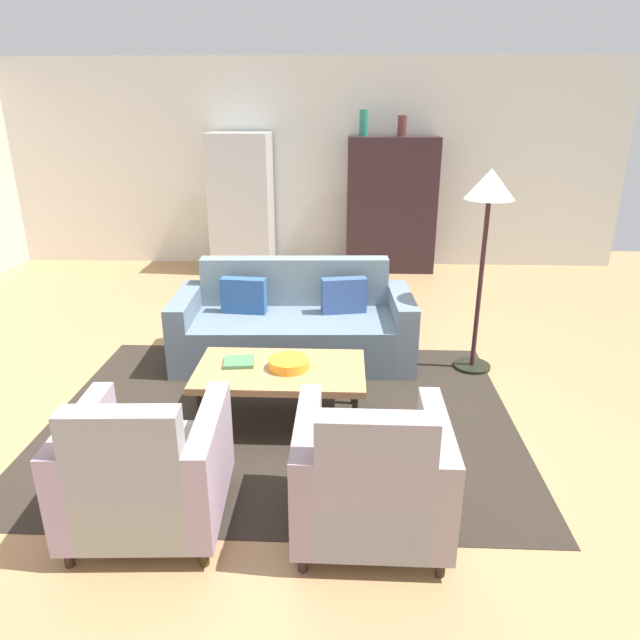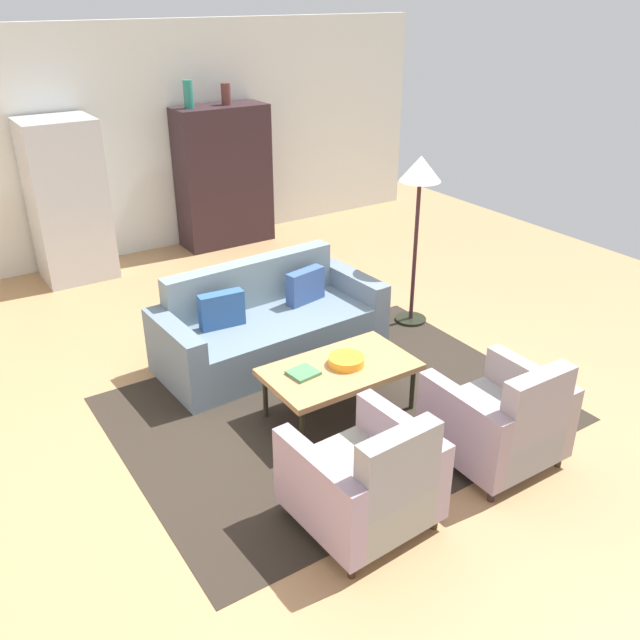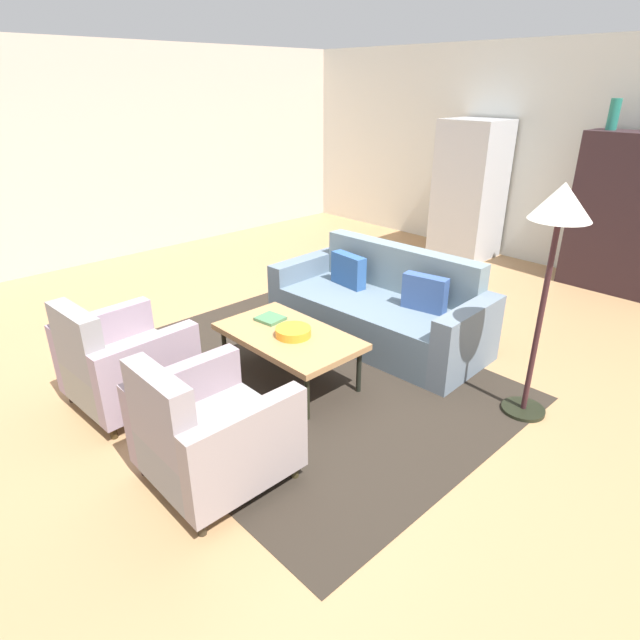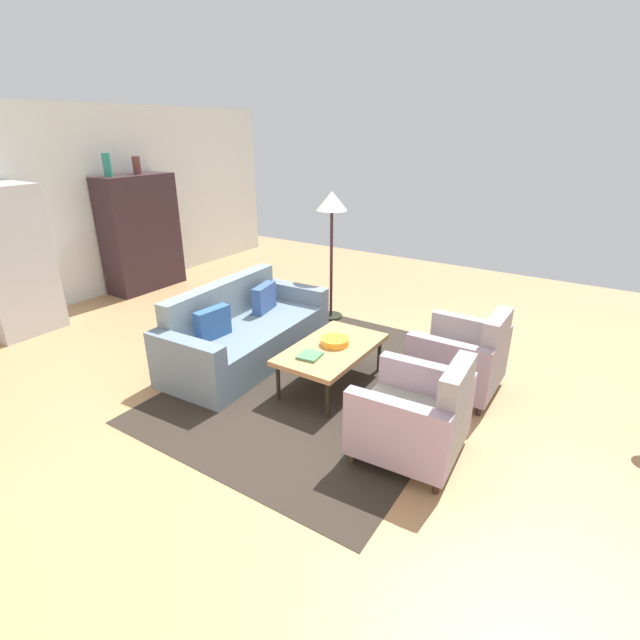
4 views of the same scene
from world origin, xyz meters
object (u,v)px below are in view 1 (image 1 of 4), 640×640
object	(u,v)px
book_stack	(239,362)
floor_lamp	(488,204)
vase_tall	(364,123)
vase_round	(402,126)
armchair_left	(145,475)
armchair_right	(371,481)
refrigerator	(242,204)
coffee_table	(281,373)
fruit_bowl	(289,364)
couch	(294,326)
cabinet	(391,205)

from	to	relation	value
book_stack	floor_lamp	xyz separation A→B (m)	(1.90, 0.93, 1.00)
vase_tall	vase_round	distance (m)	0.50
armchair_left	vase_round	bearing A→B (deg)	68.79
armchair_right	floor_lamp	world-z (taller)	floor_lamp
refrigerator	coffee_table	bearing A→B (deg)	-76.91
fruit_bowl	vase_round	world-z (taller)	vase_round
armchair_left	armchair_right	distance (m)	1.20
armchair_left	refrigerator	size ratio (longest dim) A/B	0.48
fruit_bowl	refrigerator	world-z (taller)	refrigerator
armchair_left	coffee_table	bearing A→B (deg)	59.86
couch	vase_tall	size ratio (longest dim) A/B	6.45
armchair_left	fruit_bowl	world-z (taller)	armchair_left
floor_lamp	book_stack	bearing A→B (deg)	-153.98
armchair_right	floor_lamp	xyz separation A→B (m)	(0.99, 2.15, 1.10)
coffee_table	vase_tall	xyz separation A→B (m)	(0.67, 4.23, 1.57)
armchair_left	floor_lamp	xyz separation A→B (m)	(2.19, 2.15, 1.10)
armchair_right	refrigerator	distance (m)	5.55
armchair_right	fruit_bowl	size ratio (longest dim) A/B	3.06
floor_lamp	coffee_table	bearing A→B (deg)	-148.22
coffee_table	book_stack	distance (m)	0.32
fruit_bowl	book_stack	xyz separation A→B (m)	(-0.37, 0.06, -0.02)
coffee_table	vase_tall	world-z (taller)	vase_tall
fruit_bowl	vase_round	bearing A→B (deg)	75.28
couch	vase_round	xyz separation A→B (m)	(1.18, 3.05, 1.64)
coffee_table	cabinet	size ratio (longest dim) A/B	0.67
coffee_table	book_stack	size ratio (longest dim) A/B	5.08
coffee_table	vase_round	world-z (taller)	vase_round
armchair_right	book_stack	xyz separation A→B (m)	(-0.91, 1.23, 0.10)
vase_tall	refrigerator	xyz separation A→B (m)	(-1.63, -0.10, -1.04)
book_stack	floor_lamp	distance (m)	2.34
couch	armchair_right	distance (m)	2.43
couch	coffee_table	bearing A→B (deg)	87.52
couch	armchair_right	size ratio (longest dim) A/B	2.43
couch	book_stack	size ratio (longest dim) A/B	9.05
armchair_left	floor_lamp	bearing A→B (deg)	41.49
armchair_left	fruit_bowl	xyz separation A→B (m)	(0.66, 1.17, 0.12)
vase_tall	fruit_bowl	bearing A→B (deg)	-98.23
armchair_right	book_stack	world-z (taller)	armchair_right
cabinet	vase_round	size ratio (longest dim) A/B	6.87
couch	vase_tall	xyz separation A→B (m)	(0.68, 3.05, 1.68)
couch	armchair_left	size ratio (longest dim) A/B	2.43
book_stack	refrigerator	bearing A→B (deg)	99.12
coffee_table	vase_tall	size ratio (longest dim) A/B	3.62
book_stack	cabinet	distance (m)	4.42
armchair_left	cabinet	distance (m)	5.68
armchair_right	cabinet	world-z (taller)	cabinet
couch	coffee_table	xyz separation A→B (m)	(0.00, -1.19, 0.11)
armchair_left	vase_round	size ratio (longest dim) A/B	3.36
vase_tall	floor_lamp	world-z (taller)	vase_tall
fruit_bowl	book_stack	distance (m)	0.37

